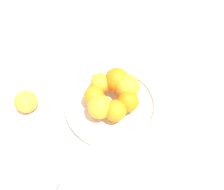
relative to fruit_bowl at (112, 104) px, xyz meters
name	(u,v)px	position (x,y,z in m)	size (l,w,h in m)	color
ground_plane	(112,107)	(0.00, 0.00, -0.02)	(4.00, 4.00, 0.00)	silver
fruit_bowl	(112,104)	(0.00, 0.00, 0.00)	(0.32, 0.32, 0.04)	silver
orange_pile	(113,93)	(-0.01, 0.00, 0.06)	(0.18, 0.18, 0.08)	orange
stray_orange	(26,102)	(-0.05, -0.28, 0.02)	(0.08, 0.08, 0.08)	orange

